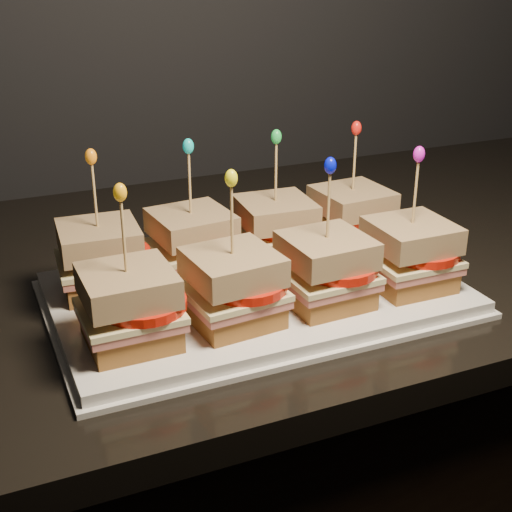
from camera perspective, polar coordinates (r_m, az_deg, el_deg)
name	(u,v)px	position (r m, az deg, el deg)	size (l,w,h in m)	color
granite_slab	(84,291)	(0.87, -13.58, -2.74)	(2.65, 0.68, 0.03)	black
platter	(256,294)	(0.78, 0.00, -3.08)	(0.43, 0.27, 0.02)	white
platter_rim	(256,299)	(0.79, 0.00, -3.47)	(0.44, 0.28, 0.01)	white
sandwich_0_bread_bot	(103,280)	(0.79, -12.17, -1.86)	(0.08, 0.08, 0.02)	brown
sandwich_0_ham	(101,267)	(0.78, -12.26, -0.86)	(0.09, 0.09, 0.01)	#B65F55
sandwich_0_cheese	(101,261)	(0.78, -12.31, -0.39)	(0.09, 0.09, 0.01)	beige
sandwich_0_tomato	(113,255)	(0.77, -11.39, 0.10)	(0.08, 0.08, 0.01)	red
sandwich_0_bread_top	(99,238)	(0.77, -12.47, 1.38)	(0.08, 0.08, 0.03)	#51290F
sandwich_0_pick	(95,199)	(0.75, -12.76, 4.47)	(0.00, 0.00, 0.09)	tan
sandwich_0_frill	(91,157)	(0.74, -13.07, 7.75)	(0.01, 0.01, 0.02)	orange
sandwich_1_bread_bot	(193,264)	(0.81, -5.08, -0.65)	(0.08, 0.08, 0.02)	brown
sandwich_1_ham	(192,252)	(0.81, -5.11, 0.33)	(0.09, 0.09, 0.01)	#B65F55
sandwich_1_cheese	(192,246)	(0.80, -5.13, 0.79)	(0.09, 0.09, 0.01)	beige
sandwich_1_tomato	(204,240)	(0.80, -4.20, 1.27)	(0.08, 0.08, 0.01)	red
sandwich_1_bread_top	(191,225)	(0.79, -5.20, 2.52)	(0.08, 0.08, 0.03)	#51290F
sandwich_1_pick	(190,187)	(0.78, -5.32, 5.54)	(0.00, 0.00, 0.09)	tan
sandwich_1_frill	(188,146)	(0.77, -5.44, 8.74)	(0.01, 0.01, 0.02)	#0FBDBC
sandwich_2_bread_bot	(275,250)	(0.85, 1.53, 0.48)	(0.08, 0.08, 0.02)	brown
sandwich_2_ham	(275,238)	(0.84, 1.54, 1.43)	(0.09, 0.09, 0.01)	#B65F55
sandwich_2_cheese	(275,233)	(0.84, 1.55, 1.87)	(0.09, 0.09, 0.01)	beige
sandwich_2_tomato	(287,227)	(0.83, 2.47, 2.33)	(0.08, 0.08, 0.01)	red
sandwich_2_bread_top	(275,212)	(0.83, 1.57, 3.54)	(0.08, 0.08, 0.03)	#51290F
sandwich_2_pick	(276,176)	(0.81, 1.60, 6.45)	(0.00, 0.00, 0.09)	tan
sandwich_2_frill	(276,137)	(0.80, 1.64, 9.52)	(0.01, 0.01, 0.02)	green
sandwich_3_bread_bot	(350,237)	(0.89, 7.55, 1.50)	(0.08, 0.08, 0.02)	brown
sandwich_3_ham	(351,226)	(0.89, 7.60, 2.41)	(0.09, 0.09, 0.01)	#B65F55
sandwich_3_cheese	(351,220)	(0.88, 7.62, 2.84)	(0.09, 0.09, 0.01)	beige
sandwich_3_tomato	(363,215)	(0.88, 8.52, 3.27)	(0.08, 0.08, 0.01)	red
sandwich_3_bread_top	(352,200)	(0.87, 7.71, 4.43)	(0.08, 0.08, 0.03)	#51290F
sandwich_3_pick	(354,165)	(0.86, 7.87, 7.19)	(0.00, 0.00, 0.09)	tan
sandwich_3_frill	(356,128)	(0.85, 8.04, 10.10)	(0.01, 0.01, 0.02)	red
sandwich_4_bread_bot	(131,332)	(0.68, -9.96, -5.97)	(0.08, 0.08, 0.02)	brown
sandwich_4_ham	(130,317)	(0.67, -10.04, -4.85)	(0.09, 0.09, 0.01)	#B65F55
sandwich_4_cheese	(130,311)	(0.67, -10.09, -4.32)	(0.09, 0.09, 0.01)	beige
sandwich_4_tomato	(143,304)	(0.66, -9.00, -3.79)	(0.08, 0.08, 0.01)	red
sandwich_4_bread_top	(127,285)	(0.66, -10.24, -2.33)	(0.08, 0.08, 0.03)	#51290F
sandwich_4_pick	(124,241)	(0.64, -10.52, 1.21)	(0.00, 0.00, 0.09)	tan
sandwich_4_frill	(120,192)	(0.63, -10.82, 5.03)	(0.01, 0.01, 0.02)	orange
sandwich_5_bread_bot	(233,311)	(0.71, -1.84, -4.42)	(0.08, 0.08, 0.02)	brown
sandwich_5_ham	(233,297)	(0.70, -1.86, -3.33)	(0.09, 0.09, 0.01)	#B65F55
sandwich_5_cheese	(233,291)	(0.70, -1.86, -2.81)	(0.09, 0.09, 0.01)	beige
sandwich_5_tomato	(247,284)	(0.69, -0.76, -2.28)	(0.08, 0.08, 0.01)	red
sandwich_5_bread_top	(233,267)	(0.69, -1.89, -0.87)	(0.08, 0.08, 0.03)	#51290F
sandwich_5_pick	(232,224)	(0.67, -1.94, 2.56)	(0.00, 0.00, 0.09)	tan
sandwich_5_frill	(231,178)	(0.65, -1.99, 6.25)	(0.01, 0.01, 0.02)	yellow
sandwich_6_bread_bot	(325,293)	(0.75, 5.53, -2.93)	(0.08, 0.08, 0.02)	brown
sandwich_6_ham	(325,279)	(0.74, 5.57, -1.88)	(0.09, 0.09, 0.01)	#B65F55
sandwich_6_cheese	(326,273)	(0.74, 5.59, -1.39)	(0.09, 0.09, 0.01)	beige
sandwich_6_tomato	(339,267)	(0.73, 6.66, -0.88)	(0.08, 0.08, 0.01)	red
sandwich_6_bread_top	(327,250)	(0.73, 5.67, 0.47)	(0.08, 0.08, 0.03)	#51290F
sandwich_6_pick	(328,209)	(0.71, 5.81, 3.73)	(0.00, 0.00, 0.09)	tan
sandwich_6_frill	(330,165)	(0.70, 5.96, 7.22)	(0.01, 0.01, 0.02)	#050EDE
sandwich_7_bread_bot	(408,276)	(0.80, 12.04, -1.57)	(0.08, 0.08, 0.02)	brown
sandwich_7_ham	(409,263)	(0.79, 12.13, -0.57)	(0.09, 0.09, 0.01)	#B65F55
sandwich_7_cheese	(409,257)	(0.79, 12.17, -0.11)	(0.09, 0.09, 0.01)	beige
sandwich_7_tomato	(423,251)	(0.79, 13.18, 0.37)	(0.08, 0.08, 0.01)	red
sandwich_7_bread_top	(411,235)	(0.78, 12.33, 1.64)	(0.08, 0.08, 0.03)	#51290F
sandwich_7_pick	(415,196)	(0.76, 12.61, 4.70)	(0.00, 0.00, 0.09)	tan
sandwich_7_frill	(419,154)	(0.75, 12.92, 7.95)	(0.01, 0.01, 0.02)	#CD16C5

